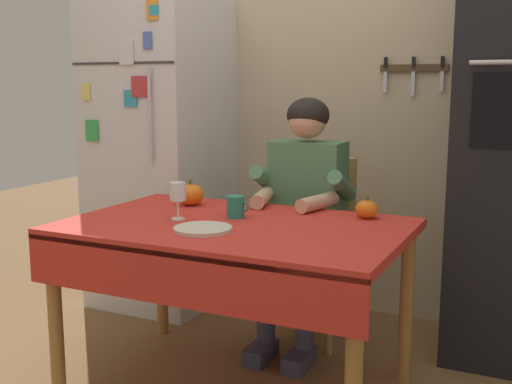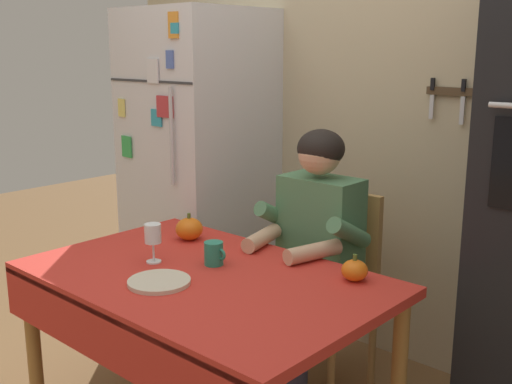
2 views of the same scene
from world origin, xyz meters
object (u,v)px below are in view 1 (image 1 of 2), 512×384
(chair_behind_person, at_px, (315,238))
(pumpkin_large, at_px, (191,195))
(dining_table, at_px, (233,244))
(seated_person, at_px, (303,202))
(pumpkin_medium, at_px, (367,209))
(serving_tray, at_px, (203,229))
(wine_glass, at_px, (178,193))
(refrigerator, at_px, (160,154))
(coffee_mug, at_px, (236,207))

(chair_behind_person, height_order, pumpkin_large, chair_behind_person)
(pumpkin_large, bearing_deg, dining_table, -37.07)
(seated_person, distance_m, pumpkin_medium, 0.47)
(pumpkin_large, xyz_separation_m, serving_tray, (0.32, -0.44, -0.04))
(serving_tray, bearing_deg, wine_glass, 145.76)
(refrigerator, height_order, wine_glass, refrigerator)
(dining_table, relative_size, chair_behind_person, 1.51)
(pumpkin_large, bearing_deg, coffee_mug, -26.06)
(coffee_mug, distance_m, serving_tray, 0.28)
(pumpkin_medium, bearing_deg, pumpkin_large, -175.13)
(refrigerator, bearing_deg, pumpkin_large, -46.16)
(seated_person, relative_size, pumpkin_large, 10.07)
(pumpkin_large, relative_size, pumpkin_medium, 1.21)
(refrigerator, relative_size, pumpkin_medium, 17.63)
(refrigerator, bearing_deg, seated_person, -15.27)
(serving_tray, bearing_deg, dining_table, 73.19)
(coffee_mug, bearing_deg, pumpkin_medium, 24.13)
(chair_behind_person, relative_size, wine_glass, 5.77)
(refrigerator, height_order, dining_table, refrigerator)
(seated_person, relative_size, serving_tray, 5.35)
(dining_table, xyz_separation_m, coffee_mug, (-0.05, 0.12, 0.13))
(pumpkin_medium, bearing_deg, dining_table, -142.97)
(dining_table, height_order, coffee_mug, coffee_mug)
(coffee_mug, bearing_deg, serving_tray, -90.23)
(pumpkin_medium, height_order, serving_tray, pumpkin_medium)
(dining_table, xyz_separation_m, wine_glass, (-0.25, -0.02, 0.20))
(coffee_mug, bearing_deg, dining_table, -68.96)
(serving_tray, bearing_deg, chair_behind_person, 82.77)
(wine_glass, height_order, pumpkin_medium, wine_glass)
(dining_table, xyz_separation_m, serving_tray, (-0.05, -0.16, 0.09))
(refrigerator, bearing_deg, coffee_mug, -40.13)
(refrigerator, bearing_deg, wine_glass, -52.25)
(seated_person, distance_m, serving_tray, 0.77)
(seated_person, relative_size, coffee_mug, 11.93)
(dining_table, relative_size, seated_person, 1.12)
(dining_table, height_order, seated_person, seated_person)
(seated_person, height_order, pumpkin_medium, seated_person)
(dining_table, relative_size, wine_glass, 8.68)
(seated_person, xyz_separation_m, serving_tray, (-0.12, -0.76, 0.01))
(pumpkin_medium, bearing_deg, serving_tray, -135.20)
(seated_person, bearing_deg, serving_tray, -98.99)
(coffee_mug, bearing_deg, refrigerator, 139.87)
(dining_table, xyz_separation_m, seated_person, (0.07, 0.60, 0.08))
(coffee_mug, relative_size, wine_glass, 0.65)
(seated_person, bearing_deg, wine_glass, -117.20)
(coffee_mug, height_order, pumpkin_medium, pumpkin_medium)
(pumpkin_medium, bearing_deg, seated_person, 147.42)
(wine_glass, distance_m, serving_tray, 0.27)
(dining_table, distance_m, pumpkin_medium, 0.60)
(chair_behind_person, relative_size, serving_tray, 4.00)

